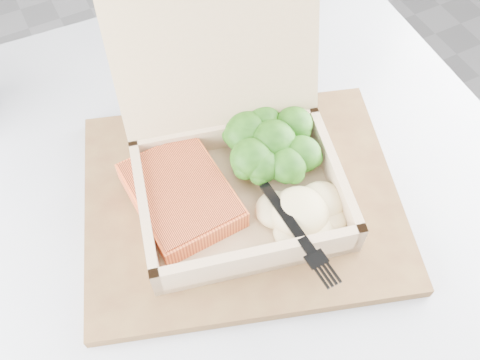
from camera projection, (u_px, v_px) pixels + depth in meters
floor at (318, 322)px, 1.27m from camera, size 4.00×4.00×0.00m
cafe_table at (222, 277)px, 0.76m from camera, size 0.81×0.81×0.72m
serving_tray at (242, 200)px, 0.61m from camera, size 0.43×0.38×0.02m
takeout_container at (233, 152)px, 0.58m from camera, size 0.27×0.27×0.20m
salmon_fillet at (181, 195)px, 0.58m from camera, size 0.10×0.13×0.03m
broccoli_pile at (273, 146)px, 0.60m from camera, size 0.12×0.12×0.04m
mashed_potatoes at (300, 212)px, 0.56m from camera, size 0.10×0.09×0.03m
plastic_fork at (278, 204)px, 0.55m from camera, size 0.02×0.14×0.01m
receipt at (219, 88)px, 0.72m from camera, size 0.11×0.15×0.00m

